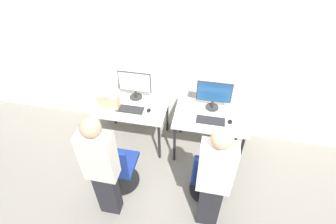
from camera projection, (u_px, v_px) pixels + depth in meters
ground_plane at (166, 161)px, 4.03m from camera, size 20.00×20.00×0.00m
wall_back at (177, 53)px, 3.70m from camera, size 12.00×0.05×2.80m
desk_left at (133, 110)px, 3.94m from camera, size 1.04×0.70×0.73m
monitor_left at (135, 84)px, 3.86m from camera, size 0.49×0.20×0.45m
keyboard_left at (130, 109)px, 3.79m from camera, size 0.40×0.16×0.02m
mouse_left at (149, 110)px, 3.77m from camera, size 0.06×0.09×0.03m
office_chair_left at (119, 169)px, 3.49m from camera, size 0.48×0.48×0.88m
person_left at (101, 168)px, 2.88m from camera, size 0.36×0.21×1.60m
desk_right at (210, 120)px, 3.77m from camera, size 1.04×0.70×0.73m
monitor_right at (214, 94)px, 3.68m from camera, size 0.49×0.20×0.45m
keyboard_right at (211, 121)px, 3.62m from camera, size 0.40×0.16×0.02m
mouse_right at (230, 122)px, 3.59m from camera, size 0.06×0.09×0.03m
office_chair_right at (209, 178)px, 3.38m from camera, size 0.48×0.48×0.88m
person_right at (214, 179)px, 2.76m from camera, size 0.36×0.21×1.61m
handbag at (109, 101)px, 3.77m from camera, size 0.30×0.18×0.25m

